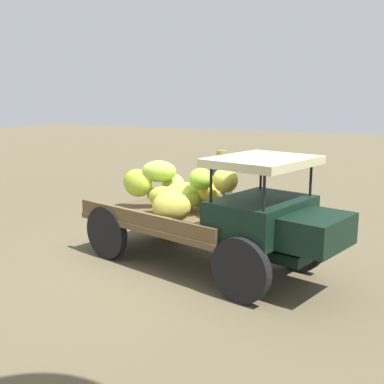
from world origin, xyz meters
The scene contains 3 objects.
ground_plane centered at (0.00, 0.00, 0.00)m, with size 60.00×60.00×0.00m, color brown.
truck centered at (0.68, 0.15, 0.94)m, with size 4.66×2.63×1.90m.
farmer centered at (-0.08, 2.13, 0.96)m, with size 0.54×0.50×1.69m.
Camera 1 is at (3.70, -6.76, 2.78)m, focal length 45.31 mm.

